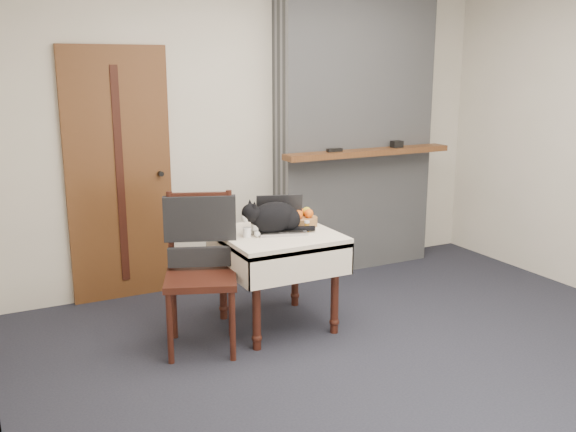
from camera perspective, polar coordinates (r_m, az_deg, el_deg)
name	(u,v)px	position (r m, az deg, el deg)	size (l,w,h in m)	color
ground	(388,363)	(4.24, 8.90, -12.77)	(4.50, 4.50, 0.00)	black
room_shell	(355,79)	(4.19, 6.00, 12.03)	(4.52, 4.01, 2.61)	beige
door	(119,176)	(5.22, -14.77, 3.48)	(0.82, 0.10, 2.00)	brown
chimney	(355,127)	(5.87, 5.94, 7.84)	(1.62, 0.48, 2.60)	gray
side_table	(277,248)	(4.54, -0.97, -2.85)	(0.78, 0.78, 0.70)	black
laptop	(281,222)	(4.55, -0.64, -0.57)	(0.40, 0.37, 0.25)	#B7B7BC
cat	(275,218)	(4.47, -1.16, -0.16)	(0.52, 0.22, 0.26)	black
cream_jar	(247,232)	(4.39, -3.67, -1.46)	(0.06, 0.06, 0.07)	white
pill_bottle	(307,226)	(4.53, 1.69, -0.89)	(0.04, 0.04, 0.08)	#AF6D15
fruit_basket	(302,219)	(4.70, 1.24, -0.23)	(0.23, 0.23, 0.13)	#A76B43
desk_clutter	(303,229)	(4.60, 1.32, -1.13)	(0.13, 0.02, 0.01)	black
chair	(200,249)	(4.29, -7.79, -2.93)	(0.60, 0.59, 1.04)	black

